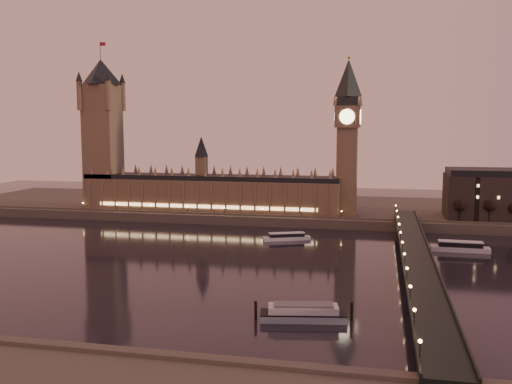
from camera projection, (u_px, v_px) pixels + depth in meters
ground at (217, 263)px, 272.83m from camera, size 700.00×700.00×0.00m
far_embankment at (317, 209)px, 426.18m from camera, size 560.00×130.00×6.00m
palace_of_westminster at (210, 189)px, 396.26m from camera, size 180.00×26.62×52.00m
victoria_tower at (102, 125)px, 408.19m from camera, size 31.68×31.68×118.00m
big_ben at (348, 128)px, 371.34m from camera, size 17.68×17.68×104.00m
westminster_bridge at (415, 261)px, 252.69m from camera, size 13.20×260.00×15.30m
bare_tree_0 at (457, 207)px, 350.75m from camera, size 6.26×6.26×12.74m
bare_tree_1 at (487, 208)px, 347.10m from camera, size 6.26×6.26×12.74m
cruise_boat_a at (287, 237)px, 326.52m from camera, size 27.23×15.61×4.32m
cruise_boat_b at (460, 247)px, 297.00m from camera, size 29.51×8.02×5.42m
moored_barge at (303, 313)px, 191.60m from camera, size 32.88×13.16×6.12m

